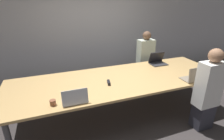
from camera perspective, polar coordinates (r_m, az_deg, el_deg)
ground_plane at (r=3.63m, az=2.62°, el=-13.85°), size 24.00×24.00×0.00m
curtain_wall at (r=4.88m, az=-6.42°, el=13.27°), size 12.00×0.06×2.80m
conference_table at (r=3.26m, az=2.84°, el=-3.57°), size 4.05×1.36×0.77m
laptop_near_left at (r=2.52m, az=-12.02°, el=-9.25°), size 0.35×0.22×0.23m
cup_near_left at (r=2.57m, az=-18.76°, el=-10.06°), size 0.08×0.08×0.08m
laptop_near_right at (r=3.44m, az=25.24°, el=-2.05°), size 0.36×0.26×0.27m
person_near_right at (r=3.32m, az=28.76°, el=-6.21°), size 0.40×0.24×1.44m
laptop_far_right at (r=4.09m, az=14.62°, el=2.99°), size 0.37×0.27×0.27m
person_far_right at (r=4.54m, az=10.74°, el=3.17°), size 0.40×0.24×1.42m
stapler at (r=3.02m, az=-1.08°, el=-4.12°), size 0.07×0.16×0.05m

